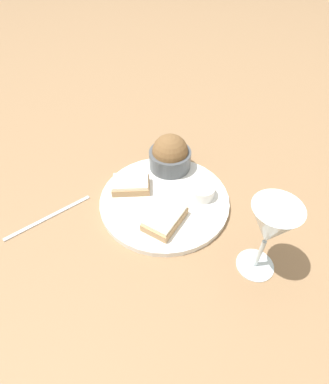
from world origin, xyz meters
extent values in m
plane|color=#93704C|center=(0.00, 0.00, 0.00)|extent=(4.00, 4.00, 0.00)
cylinder|color=white|center=(0.00, 0.00, 0.01)|extent=(0.29, 0.29, 0.01)
cylinder|color=#4C5156|center=(0.06, 0.09, 0.04)|extent=(0.10, 0.10, 0.05)
sphere|color=brown|center=(0.06, 0.09, 0.06)|extent=(0.09, 0.09, 0.09)
cylinder|color=white|center=(0.08, -0.03, 0.03)|extent=(0.06, 0.06, 0.03)
cylinder|color=#D14C38|center=(0.08, -0.03, 0.04)|extent=(0.05, 0.05, 0.01)
cube|color=tan|center=(-0.03, -0.06, 0.02)|extent=(0.11, 0.10, 0.02)
cube|color=#F4E5C1|center=(-0.03, -0.06, 0.04)|extent=(0.10, 0.10, 0.01)
cube|color=tan|center=(-0.06, 0.06, 0.02)|extent=(0.10, 0.08, 0.02)
cube|color=#F4E5C1|center=(-0.06, 0.06, 0.04)|extent=(0.09, 0.08, 0.01)
cylinder|color=silver|center=(0.09, -0.22, 0.00)|extent=(0.07, 0.07, 0.01)
cylinder|color=silver|center=(0.09, -0.22, 0.04)|extent=(0.01, 0.01, 0.07)
cone|color=silver|center=(0.09, -0.22, 0.12)|extent=(0.08, 0.08, 0.09)
cube|color=silver|center=(-0.25, 0.06, 0.00)|extent=(0.19, 0.05, 0.01)
camera|label=1|loc=(-0.19, -0.42, 0.50)|focal=28.00mm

